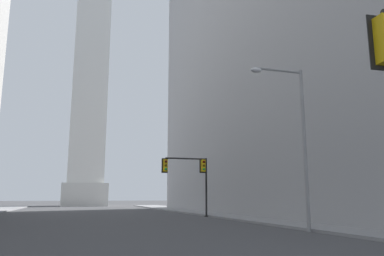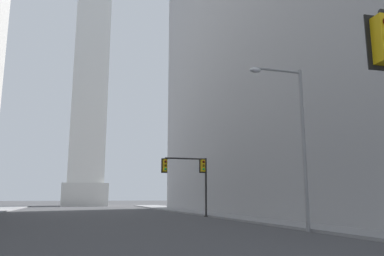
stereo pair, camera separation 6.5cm
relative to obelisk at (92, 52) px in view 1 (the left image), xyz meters
name	(u,v)px [view 1 (the left image)]	position (x,y,z in m)	size (l,w,h in m)	color
sidewalk_right	(249,217)	(12.18, -51.86, -33.36)	(5.00, 97.25, 0.15)	gray
building_right	(341,36)	(26.05, -48.12, -13.64)	(27.50, 54.83, 39.59)	#9E9EA0
obelisk	(92,52)	(0.00, 0.00, 0.00)	(8.95, 8.95, 69.17)	silver
traffic_light_mid_right	(191,172)	(8.14, -48.42, -29.40)	(4.39, 0.52, 5.32)	black
street_lamp	(296,130)	(9.01, -64.32, -28.18)	(3.11, 0.36, 8.58)	gray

